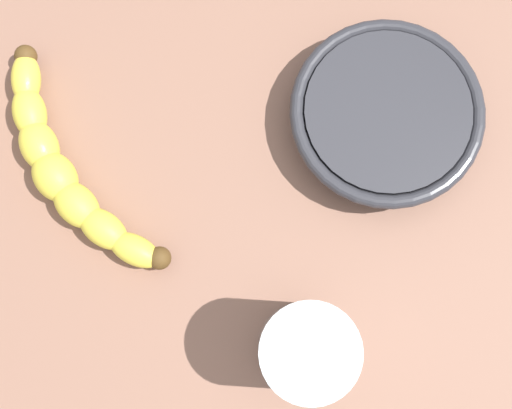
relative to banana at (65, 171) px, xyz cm
name	(u,v)px	position (x,y,z in cm)	size (l,w,h in cm)	color
wooden_tabletop	(162,249)	(-6.22, 7.84, -3.26)	(120.00, 120.00, 3.00)	#845B4A
banana	(65,171)	(0.00, 0.00, 0.00)	(10.63, 21.67, 3.53)	yellow
smoothie_glass	(305,349)	(-15.92, 18.53, 3.03)	(7.15, 7.15, 10.37)	silver
ceramic_bowl	(385,116)	(-27.16, 1.56, 0.55)	(16.23, 16.23, 3.83)	#2D2D33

